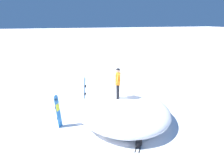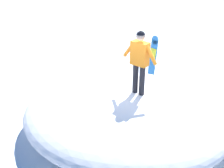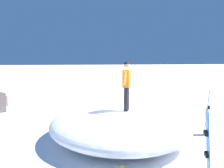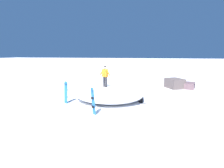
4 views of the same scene
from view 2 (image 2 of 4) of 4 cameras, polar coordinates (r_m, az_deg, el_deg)
The scene contains 5 objects.
ground at distance 7.71m, azimuth 3.59°, elevation -8.73°, with size 240.00×240.00×0.00m, color white.
snow_mound at distance 7.30m, azimuth 2.74°, elevation -5.93°, with size 5.28×4.64×1.06m, color white.
snowboarder_standing at distance 6.75m, azimuth 5.62°, elevation 5.26°, with size 0.48×0.93×1.61m.
snowboard_secondary_upright at distance 9.98m, azimuth 8.31°, elevation 5.24°, with size 0.29×0.32×1.65m.
backpack_near at distance 8.43m, azimuth -13.03°, elevation -4.27°, with size 0.56×0.67×0.43m.
Camera 2 is at (-6.14, -1.34, 4.47)m, focal length 45.14 mm.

